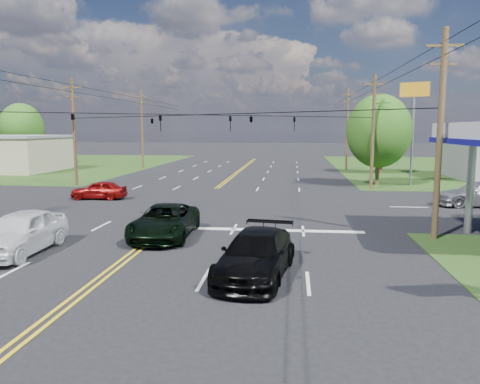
# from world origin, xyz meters

# --- Properties ---
(ground) EXTENTS (280.00, 280.00, 0.00)m
(ground) POSITION_xyz_m (0.00, 12.00, 0.00)
(ground) COLOR black
(ground) RESTS_ON ground
(grass_nw) EXTENTS (46.00, 48.00, 0.03)m
(grass_nw) POSITION_xyz_m (-35.00, 44.00, 0.00)
(grass_nw) COLOR #234315
(grass_nw) RESTS_ON ground
(stop_bar) EXTENTS (10.00, 0.50, 0.02)m
(stop_bar) POSITION_xyz_m (5.00, 4.00, 0.00)
(stop_bar) COLOR silver
(stop_bar) RESTS_ON ground
(pole_se) EXTENTS (1.60, 0.28, 9.50)m
(pole_se) POSITION_xyz_m (13.00, 3.00, 4.92)
(pole_se) COLOR #46341D
(pole_se) RESTS_ON ground
(pole_nw) EXTENTS (1.60, 0.28, 9.50)m
(pole_nw) POSITION_xyz_m (-13.00, 21.00, 4.92)
(pole_nw) COLOR #46341D
(pole_nw) RESTS_ON ground
(pole_ne) EXTENTS (1.60, 0.28, 9.50)m
(pole_ne) POSITION_xyz_m (13.00, 21.00, 4.92)
(pole_ne) COLOR #46341D
(pole_ne) RESTS_ON ground
(pole_left_far) EXTENTS (1.60, 0.28, 10.00)m
(pole_left_far) POSITION_xyz_m (-13.00, 40.00, 5.17)
(pole_left_far) COLOR #46341D
(pole_left_far) RESTS_ON ground
(pole_right_far) EXTENTS (1.60, 0.28, 10.00)m
(pole_right_far) POSITION_xyz_m (13.00, 40.00, 5.17)
(pole_right_far) COLOR #46341D
(pole_right_far) RESTS_ON ground
(span_wire_signals) EXTENTS (26.00, 18.00, 1.13)m
(span_wire_signals) POSITION_xyz_m (0.00, 12.00, 6.00)
(span_wire_signals) COLOR black
(span_wire_signals) RESTS_ON ground
(power_lines) EXTENTS (26.04, 100.00, 0.64)m
(power_lines) POSITION_xyz_m (0.00, 10.00, 8.60)
(power_lines) COLOR black
(power_lines) RESTS_ON ground
(tree_right_a) EXTENTS (5.70, 5.70, 8.18)m
(tree_right_a) POSITION_xyz_m (14.00, 24.00, 4.87)
(tree_right_a) COLOR #46341D
(tree_right_a) RESTS_ON ground
(tree_right_b) EXTENTS (4.94, 4.94, 7.09)m
(tree_right_b) POSITION_xyz_m (16.50, 36.00, 4.22)
(tree_right_b) COLOR #46341D
(tree_right_b) RESTS_ON ground
(tree_far_l) EXTENTS (6.08, 6.08, 8.72)m
(tree_far_l) POSITION_xyz_m (-32.00, 44.00, 5.19)
(tree_far_l) COLOR #46341D
(tree_far_l) RESTS_ON ground
(pickup_dkgreen) EXTENTS (2.66, 5.55, 1.53)m
(pickup_dkgreen) POSITION_xyz_m (0.50, 1.93, 0.76)
(pickup_dkgreen) COLOR black
(pickup_dkgreen) RESTS_ON ground
(suv_black) EXTENTS (2.90, 5.62, 1.56)m
(suv_black) POSITION_xyz_m (5.23, -3.46, 0.78)
(suv_black) COLOR black
(suv_black) RESTS_ON ground
(pickup_white) EXTENTS (2.17, 5.20, 1.76)m
(pickup_white) POSITION_xyz_m (-4.61, -1.47, 0.88)
(pickup_white) COLOR silver
(pickup_white) RESTS_ON ground
(sedan_red) EXTENTS (4.01, 1.80, 1.34)m
(sedan_red) POSITION_xyz_m (-7.53, 13.17, 0.67)
(sedan_red) COLOR maroon
(sedan_red) RESTS_ON ground
(sedan_far) EXTENTS (5.80, 2.79, 1.63)m
(sedan_far) POSITION_xyz_m (18.70, 13.00, 0.81)
(sedan_far) COLOR #9F9FA3
(sedan_far) RESTS_ON ground
(polesign_ne) EXTENTS (2.39, 1.23, 9.13)m
(polesign_ne) POSITION_xyz_m (17.00, 24.33, 7.25)
(polesign_ne) COLOR #A5A5AA
(polesign_ne) RESTS_ON ground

